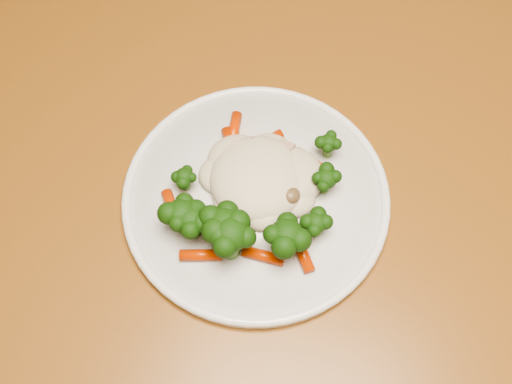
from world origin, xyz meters
TOP-DOWN VIEW (x-y plane):
  - dining_table at (0.10, 0.34)m, footprint 1.20×0.88m
  - plate at (0.16, 0.39)m, footprint 0.29×0.29m
  - meal at (0.16, 0.37)m, footprint 0.19×0.20m

SIDE VIEW (x-z plane):
  - dining_table at x=0.10m, z-range 0.27..1.02m
  - plate at x=0.16m, z-range 0.75..0.76m
  - meal at x=0.16m, z-range 0.76..0.81m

